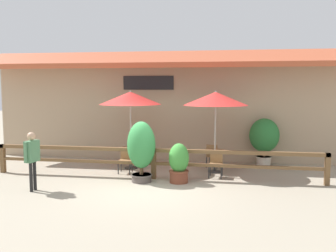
# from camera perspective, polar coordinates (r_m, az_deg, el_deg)

# --- Properties ---
(ground_plane) EXTENTS (60.00, 60.00, 0.00)m
(ground_plane) POSITION_cam_1_polar(r_m,az_deg,el_deg) (10.82, -3.30, -9.31)
(ground_plane) COLOR #9E937F
(building_facade) EXTENTS (14.28, 1.49, 4.23)m
(building_facade) POSITION_cam_1_polar(r_m,az_deg,el_deg) (14.48, 0.17, 3.29)
(building_facade) COLOR tan
(building_facade) RESTS_ON ground
(patio_railing) EXTENTS (10.40, 0.14, 0.95)m
(patio_railing) POSITION_cam_1_polar(r_m,az_deg,el_deg) (11.66, -2.20, -4.67)
(patio_railing) COLOR brown
(patio_railing) RESTS_ON ground
(patio_umbrella_near) EXTENTS (2.14, 2.14, 2.72)m
(patio_umbrella_near) POSITION_cam_1_polar(r_m,az_deg,el_deg) (12.98, -5.76, 4.25)
(patio_umbrella_near) COLOR #B7B2A8
(patio_umbrella_near) RESTS_ON ground
(dining_table_near) EXTENTS (0.84, 0.84, 0.73)m
(dining_table_near) POSITION_cam_1_polar(r_m,az_deg,el_deg) (13.17, -5.67, -3.97)
(dining_table_near) COLOR brown
(dining_table_near) RESTS_ON ground
(chair_near_streetside) EXTENTS (0.43, 0.43, 0.83)m
(chair_near_streetside) POSITION_cam_1_polar(r_m,az_deg,el_deg) (12.57, -6.48, -5.01)
(chair_near_streetside) COLOR olive
(chair_near_streetside) RESTS_ON ground
(chair_near_wallside) EXTENTS (0.50, 0.50, 0.83)m
(chair_near_wallside) POSITION_cam_1_polar(r_m,az_deg,el_deg) (13.83, -5.01, -3.97)
(chair_near_wallside) COLOR olive
(chair_near_wallside) RESTS_ON ground
(patio_umbrella_middle) EXTENTS (2.14, 2.14, 2.72)m
(patio_umbrella_middle) POSITION_cam_1_polar(r_m,az_deg,el_deg) (12.44, 7.27, 4.15)
(patio_umbrella_middle) COLOR #B7B2A8
(patio_umbrella_middle) RESTS_ON ground
(dining_table_middle) EXTENTS (0.84, 0.84, 0.73)m
(dining_table_middle) POSITION_cam_1_polar(r_m,az_deg,el_deg) (12.64, 7.15, -4.41)
(dining_table_middle) COLOR brown
(dining_table_middle) RESTS_ON ground
(chair_middle_streetside) EXTENTS (0.45, 0.45, 0.83)m
(chair_middle_streetside) POSITION_cam_1_polar(r_m,az_deg,el_deg) (11.99, 7.32, -5.56)
(chair_middle_streetside) COLOR olive
(chair_middle_streetside) RESTS_ON ground
(chair_middle_wallside) EXTENTS (0.51, 0.51, 0.83)m
(chair_middle_wallside) POSITION_cam_1_polar(r_m,az_deg,el_deg) (13.34, 6.85, -4.36)
(chair_middle_wallside) COLOR olive
(chair_middle_wallside) RESTS_ON ground
(potted_plant_broad_leaf) EXTENTS (0.60, 0.59, 1.18)m
(potted_plant_broad_leaf) POSITION_cam_1_polar(r_m,az_deg,el_deg) (11.20, 1.67, -5.72)
(potted_plant_broad_leaf) COLOR brown
(potted_plant_broad_leaf) RESTS_ON ground
(potted_plant_entrance_palm) EXTENTS (0.85, 0.77, 1.83)m
(potted_plant_entrance_palm) POSITION_cam_1_polar(r_m,az_deg,el_deg) (11.22, -4.09, -3.39)
(potted_plant_entrance_palm) COLOR #564C47
(potted_plant_entrance_palm) RESTS_ON ground
(potted_plant_small_flowering) EXTENTS (1.06, 0.96, 1.72)m
(potted_plant_small_flowering) POSITION_cam_1_polar(r_m,az_deg,el_deg) (13.91, 14.45, -1.66)
(potted_plant_small_flowering) COLOR #B7AD99
(potted_plant_small_flowering) RESTS_ON ground
(pedestrian) EXTENTS (0.26, 0.57, 1.63)m
(pedestrian) POSITION_cam_1_polar(r_m,az_deg,el_deg) (10.86, -20.01, -3.94)
(pedestrian) COLOR black
(pedestrian) RESTS_ON ground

